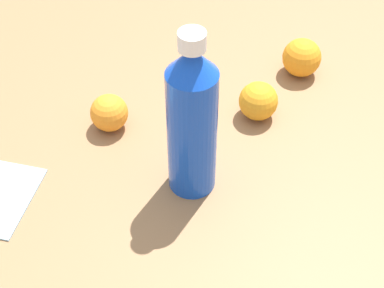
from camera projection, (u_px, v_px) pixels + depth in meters
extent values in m
plane|color=olive|center=(160.00, 188.00, 0.85)|extent=(2.40, 2.40, 0.00)
cylinder|color=blue|center=(192.00, 133.00, 0.78)|extent=(0.07, 0.07, 0.20)
cone|color=blue|center=(192.00, 62.00, 0.70)|extent=(0.07, 0.07, 0.04)
cylinder|color=white|center=(192.00, 41.00, 0.67)|extent=(0.03, 0.03, 0.02)
sphere|color=orange|center=(301.00, 57.00, 1.01)|extent=(0.07, 0.07, 0.07)
sphere|color=orange|center=(109.00, 113.00, 0.92)|extent=(0.06, 0.06, 0.06)
sphere|color=orange|center=(258.00, 101.00, 0.93)|extent=(0.06, 0.06, 0.06)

